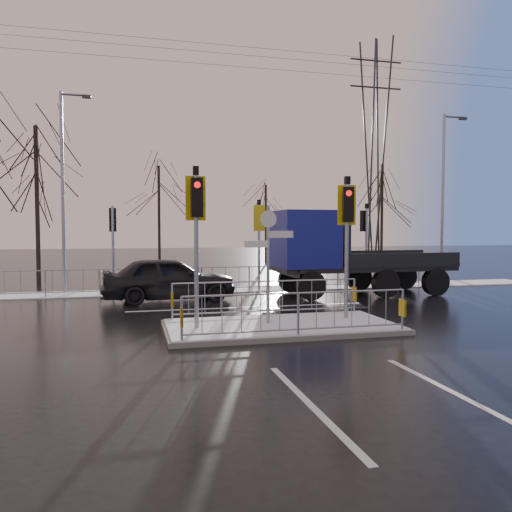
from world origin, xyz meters
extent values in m
plane|color=black|center=(0.00, 0.00, 0.00)|extent=(120.00, 120.00, 0.00)
cube|color=white|center=(0.00, 8.60, 0.02)|extent=(30.00, 2.00, 0.04)
cube|color=silver|center=(-1.20, -5.50, 0.00)|extent=(0.12, 4.00, 0.01)
cube|color=silver|center=(1.20, -5.50, 0.00)|extent=(0.12, 4.00, 0.01)
cube|color=silver|center=(0.00, 3.80, 0.00)|extent=(8.00, 0.15, 0.01)
cube|color=#61615D|center=(0.00, 0.00, 0.06)|extent=(6.00, 3.00, 0.12)
cube|color=white|center=(0.00, 0.00, 0.14)|extent=(5.85, 2.85, 0.03)
cube|color=gold|center=(-2.70, -1.38, 0.67)|extent=(0.05, 0.28, 0.42)
cube|color=gold|center=(2.70, -1.38, 0.67)|extent=(0.05, 0.28, 0.42)
cube|color=gold|center=(-2.70, 1.38, 0.67)|extent=(0.05, 0.28, 0.42)
cube|color=gold|center=(2.70, 1.38, 0.67)|extent=(0.05, 0.28, 0.42)
cylinder|color=gray|center=(-2.20, 0.00, 2.02)|extent=(0.11, 0.11, 3.80)
cube|color=black|center=(-2.20, -0.18, 3.37)|extent=(0.28, 0.22, 0.95)
cylinder|color=red|center=(-2.20, -0.29, 3.67)|extent=(0.16, 0.04, 0.16)
cube|color=#D5C10C|center=(-2.20, 0.07, 3.37)|extent=(0.50, 0.03, 1.10)
cube|color=black|center=(-2.20, 0.00, 4.04)|extent=(0.14, 0.14, 0.22)
cylinder|color=gray|center=(2.00, 0.40, 1.97)|extent=(0.11, 0.11, 3.70)
cube|color=black|center=(1.95, 0.23, 3.27)|extent=(0.33, 0.28, 0.95)
cylinder|color=red|center=(1.93, 0.12, 3.57)|extent=(0.16, 0.08, 0.16)
cube|color=#D5C10C|center=(2.02, 0.47, 3.27)|extent=(0.49, 0.16, 1.10)
cube|color=black|center=(2.00, 0.40, 3.94)|extent=(0.14, 0.14, 0.22)
cylinder|color=gray|center=(-0.30, 0.20, 1.67)|extent=(0.09, 0.09, 3.10)
cube|color=silver|center=(0.05, 0.20, 2.47)|extent=(0.70, 0.14, 0.18)
cube|color=silver|center=(-0.62, 0.20, 2.22)|extent=(0.62, 0.15, 0.18)
cylinder|color=silver|center=(-0.30, 0.17, 2.87)|extent=(0.44, 0.03, 0.44)
cylinder|color=gray|center=(-4.50, 8.30, 1.79)|extent=(0.11, 0.11, 3.50)
cube|color=black|center=(-4.50, 8.48, 2.99)|extent=(0.28, 0.22, 0.95)
cylinder|color=red|center=(-4.50, 8.59, 3.29)|extent=(0.16, 0.04, 0.16)
cylinder|color=gray|center=(1.50, 8.30, 1.84)|extent=(0.11, 0.11, 3.60)
cube|color=black|center=(1.50, 8.48, 3.09)|extent=(0.28, 0.22, 0.95)
cylinder|color=red|center=(1.50, 8.59, 3.39)|extent=(0.16, 0.04, 0.16)
cube|color=#D5C10C|center=(1.50, 8.23, 3.09)|extent=(0.50, 0.03, 1.10)
cube|color=black|center=(1.50, 8.30, 3.76)|extent=(0.14, 0.14, 0.22)
cylinder|color=gray|center=(6.50, 8.30, 1.79)|extent=(0.11, 0.11, 3.50)
cube|color=black|center=(6.45, 8.47, 2.99)|extent=(0.33, 0.28, 0.95)
cylinder|color=red|center=(6.43, 8.58, 3.29)|extent=(0.16, 0.08, 0.16)
cube|color=black|center=(6.50, 8.30, 3.66)|extent=(0.14, 0.14, 0.22)
imported|color=black|center=(-2.47, 5.91, 0.82)|extent=(4.92, 2.27, 1.63)
cylinder|color=black|center=(2.61, 4.87, 0.54)|extent=(1.09, 0.34, 1.09)
cylinder|color=black|center=(2.58, 7.15, 0.54)|extent=(1.09, 0.34, 1.09)
cylinder|color=black|center=(5.65, 4.91, 0.54)|extent=(1.09, 0.34, 1.09)
cylinder|color=black|center=(5.62, 7.19, 0.54)|extent=(1.09, 0.34, 1.09)
cylinder|color=black|center=(7.82, 4.93, 0.54)|extent=(1.09, 0.34, 1.09)
cylinder|color=black|center=(7.79, 7.21, 0.54)|extent=(1.09, 0.34, 1.09)
cube|color=black|center=(5.20, 6.04, 1.06)|extent=(7.20, 2.59, 0.17)
cube|color=navy|center=(2.70, 6.01, 2.24)|extent=(2.20, 2.63, 2.17)
cube|color=black|center=(3.76, 6.02, 2.67)|extent=(0.07, 2.17, 1.19)
cube|color=#2D3033|center=(2.05, 6.00, 1.03)|extent=(0.16, 2.50, 0.38)
cube|color=black|center=(6.39, 6.06, 1.22)|extent=(4.81, 2.67, 0.13)
cube|color=black|center=(4.06, 6.03, 2.08)|extent=(0.12, 2.61, 1.63)
cylinder|color=black|center=(-8.00, 12.50, 3.68)|extent=(0.20, 0.20, 7.36)
cylinder|color=black|center=(-2.00, 22.00, 3.45)|extent=(0.19, 0.19, 6.90)
cylinder|color=black|center=(6.00, 24.00, 2.99)|extent=(0.16, 0.16, 5.98)
cylinder|color=black|center=(14.00, 21.00, 3.68)|extent=(0.20, 0.20, 7.36)
cylinder|color=gray|center=(10.50, 8.50, 4.00)|extent=(0.14, 0.14, 8.00)
cylinder|color=gray|center=(11.00, 8.50, 7.90)|extent=(1.00, 0.10, 0.10)
cube|color=#2D3033|center=(11.50, 8.50, 7.85)|extent=(0.35, 0.18, 0.12)
cylinder|color=gray|center=(-6.50, 9.50, 4.10)|extent=(0.14, 0.14, 8.20)
cylinder|color=gray|center=(-6.00, 9.50, 8.10)|extent=(1.00, 0.10, 0.10)
cube|color=#2D3033|center=(-5.50, 9.50, 8.05)|extent=(0.35, 0.18, 0.12)
cylinder|color=#2D3033|center=(18.60, 30.60, 10.00)|extent=(1.18, 1.18, 19.97)
cylinder|color=#2D3033|center=(17.40, 30.60, 10.00)|extent=(1.18, 1.18, 19.97)
cylinder|color=#2D3033|center=(18.60, 29.40, 10.00)|extent=(1.18, 1.18, 19.97)
cylinder|color=#2D3033|center=(17.40, 29.40, 10.00)|extent=(1.18, 1.18, 19.97)
cylinder|color=#2D3033|center=(18.00, 30.00, 15.60)|extent=(5.00, 0.16, 0.16)
cylinder|color=#2D3033|center=(18.00, 30.00, 18.00)|extent=(5.00, 0.16, 0.16)
cylinder|color=#2D3033|center=(0.00, 30.00, 16.50)|extent=(70.00, 0.03, 0.03)
cylinder|color=#2D3033|center=(0.00, 30.00, 17.50)|extent=(70.00, 0.03, 0.03)
cylinder|color=#2D3033|center=(0.00, 30.00, 18.20)|extent=(70.00, 0.03, 0.03)
camera|label=1|loc=(-3.71, -12.33, 2.59)|focal=35.00mm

